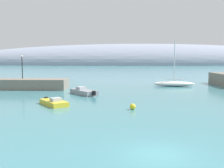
% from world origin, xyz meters
% --- Properties ---
extents(water, '(600.00, 600.00, 0.00)m').
position_xyz_m(water, '(0.00, 0.00, 0.00)').
color(water, teal).
rests_on(water, ground).
extents(breakwater_rocks, '(23.59, 5.12, 1.83)m').
position_xyz_m(breakwater_rocks, '(-23.21, 32.59, 0.92)').
color(breakwater_rocks, gray).
rests_on(breakwater_rocks, ground).
extents(distant_ridge, '(359.15, 68.28, 36.63)m').
position_xyz_m(distant_ridge, '(18.00, 222.58, 0.00)').
color(distant_ridge, '#8E99AD').
rests_on(distant_ridge, ground).
extents(sailboat_white_near_shore, '(8.19, 2.56, 9.10)m').
position_xyz_m(sailboat_white_near_shore, '(8.86, 37.72, 0.56)').
color(sailboat_white_near_shore, white).
rests_on(sailboat_white_near_shore, water).
extents(motorboat_grey_foreground, '(4.79, 5.54, 1.12)m').
position_xyz_m(motorboat_grey_foreground, '(-7.52, 25.32, 0.41)').
color(motorboat_grey_foreground, gray).
rests_on(motorboat_grey_foreground, water).
extents(motorboat_yellow_alongside_breakwater, '(4.20, 4.81, 0.94)m').
position_xyz_m(motorboat_yellow_alongside_breakwater, '(-9.90, 16.08, 0.32)').
color(motorboat_yellow_alongside_breakwater, yellow).
rests_on(motorboat_yellow_alongside_breakwater, water).
extents(mooring_buoy_yellow, '(0.66, 0.66, 0.66)m').
position_xyz_m(mooring_buoy_yellow, '(-0.71, 13.43, 0.33)').
color(mooring_buoy_yellow, yellow).
rests_on(mooring_buoy_yellow, water).
extents(harbor_lamp_post, '(0.36, 0.36, 4.26)m').
position_xyz_m(harbor_lamp_post, '(-19.66, 33.03, 4.46)').
color(harbor_lamp_post, black).
rests_on(harbor_lamp_post, breakwater_rocks).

